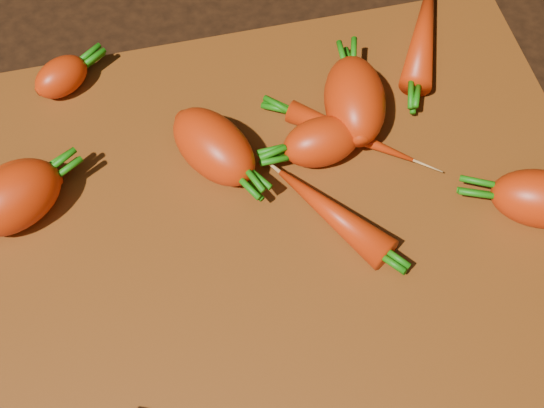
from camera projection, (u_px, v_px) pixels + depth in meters
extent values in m
cube|color=black|center=(275.00, 238.00, 0.58)|extent=(2.00, 2.00, 0.01)
cube|color=#672F0A|center=(275.00, 231.00, 0.58)|extent=(0.50, 0.40, 0.01)
ellipsoid|color=red|center=(15.00, 198.00, 0.56)|extent=(0.09, 0.08, 0.05)
ellipsoid|color=red|center=(24.00, 184.00, 0.57)|extent=(0.06, 0.04, 0.04)
ellipsoid|color=red|center=(214.00, 147.00, 0.58)|extent=(0.08, 0.09, 0.05)
ellipsoid|color=red|center=(355.00, 100.00, 0.60)|extent=(0.06, 0.09, 0.05)
ellipsoid|color=red|center=(321.00, 142.00, 0.59)|extent=(0.06, 0.04, 0.04)
ellipsoid|color=red|center=(61.00, 77.00, 0.62)|extent=(0.06, 0.05, 0.03)
ellipsoid|color=red|center=(541.00, 199.00, 0.56)|extent=(0.09, 0.07, 0.04)
ellipsoid|color=red|center=(424.00, 28.00, 0.65)|extent=(0.08, 0.13, 0.03)
ellipsoid|color=red|center=(350.00, 135.00, 0.60)|extent=(0.09, 0.08, 0.02)
ellipsoid|color=red|center=(332.00, 213.00, 0.56)|extent=(0.08, 0.10, 0.03)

